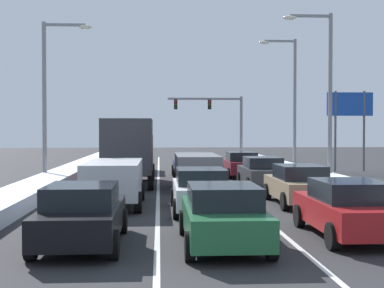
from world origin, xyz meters
name	(u,v)px	position (x,y,z in m)	size (l,w,h in m)	color
ground_plane	(193,188)	(0.00, 19.10, 0.00)	(124.18, 124.18, 0.00)	#28282B
lane_stripe_between_right_lane_and_center_lane	(218,179)	(1.70, 23.88, 0.00)	(0.14, 52.54, 0.01)	silver
lane_stripe_between_center_lane_and_left_lane	(158,180)	(-1.70, 23.88, 0.00)	(0.14, 52.54, 0.01)	silver
snow_bank_right_shoulder	(309,174)	(7.00, 23.88, 0.27)	(1.44, 52.54, 0.54)	silver
snow_bank_left_shoulder	(64,175)	(-7.00, 23.88, 0.28)	(1.78, 52.54, 0.56)	silver
sedan_red_right_lane_nearest	(348,208)	(3.32, 6.78, 0.76)	(2.00, 4.50, 1.51)	maroon
sedan_tan_right_lane_second	(299,185)	(3.63, 13.09, 0.76)	(2.00, 4.50, 1.51)	#937F60
sedan_charcoal_right_lane_third	(262,172)	(3.40, 19.32, 0.76)	(2.00, 4.50, 1.51)	#38383D
sedan_maroon_right_lane_fourth	(241,164)	(3.27, 25.44, 0.76)	(2.00, 4.50, 1.51)	maroon
sedan_green_center_lane_nearest	(223,215)	(-0.10, 5.84, 0.76)	(2.00, 4.50, 1.51)	#1E5633
sedan_white_center_lane_second	(201,190)	(-0.22, 11.50, 0.76)	(2.00, 4.50, 1.51)	silver
suv_gray_center_lane_third	(197,168)	(0.12, 18.52, 1.02)	(2.16, 4.90, 1.67)	slate
sedan_navy_center_lane_fourth	(189,165)	(0.12, 25.25, 0.76)	(2.00, 4.50, 1.51)	navy
sedan_black_left_lane_nearest	(82,215)	(-3.53, 6.12, 0.76)	(2.00, 4.50, 1.51)	black
suv_silver_left_lane_second	(114,179)	(-3.33, 13.02, 1.02)	(2.16, 4.90, 1.67)	#B7BABF
box_truck_left_lane_third	(129,148)	(-3.18, 20.97, 1.90)	(2.53, 7.20, 3.36)	maroon
suv_tan_left_lane_fourth	(134,157)	(-3.36, 29.97, 1.02)	(2.16, 4.90, 1.67)	#937F60
traffic_light_gantry	(218,113)	(4.27, 47.75, 4.50)	(7.54, 0.47, 6.20)	slate
street_lamp_right_mid	(324,83)	(7.11, 21.49, 5.34)	(2.66, 0.36, 9.02)	gray
street_lamp_right_far	(290,93)	(7.58, 31.04, 5.44)	(2.66, 0.36, 9.22)	gray
street_lamp_left_mid	(51,87)	(-7.44, 22.53, 5.12)	(2.66, 0.36, 8.60)	gray
roadside_sign_right	(350,113)	(11.38, 29.62, 4.02)	(3.20, 0.16, 5.50)	#59595B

